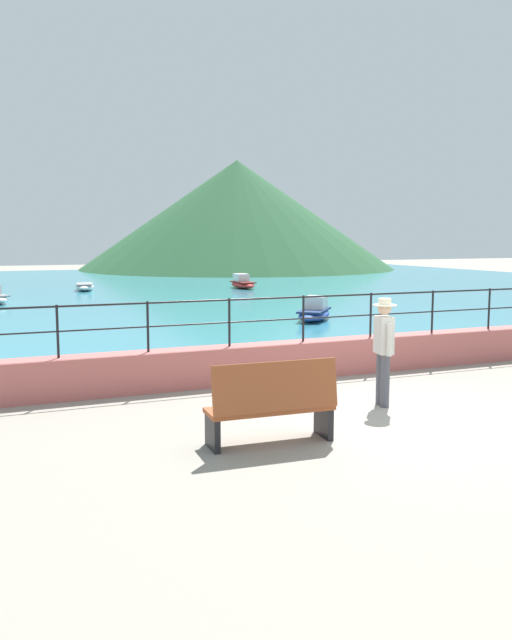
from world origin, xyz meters
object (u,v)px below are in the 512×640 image
object	(u,v)px
person_walking	(384,346)
boat_0	(85,287)
bench_main	(272,403)
boat_2	(314,312)
boat_1	(243,283)

from	to	relation	value
person_walking	boat_0	size ratio (longest dim) A/B	0.72
bench_main	boat_2	distance (m)	12.71
person_walking	boat_0	bearing A→B (deg)	92.78
bench_main	person_walking	distance (m)	2.76
boat_1	bench_main	bearing A→B (deg)	-110.61
person_walking	bench_main	bearing A→B (deg)	-155.09
bench_main	boat_0	bearing A→B (deg)	87.25
boat_0	boat_1	distance (m)	8.10
person_walking	boat_1	world-z (taller)	person_walking
bench_main	boat_1	world-z (taller)	bench_main
boat_1	boat_2	xyz separation A→B (m)	(-2.76, -13.37, 0.00)
boat_0	boat_2	xyz separation A→B (m)	(5.14, -15.18, 0.07)
boat_0	person_walking	bearing A→B (deg)	-87.22
boat_0	bench_main	bearing A→B (deg)	-92.75
bench_main	boat_2	world-z (taller)	bench_main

